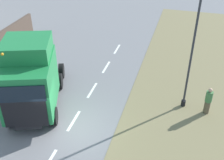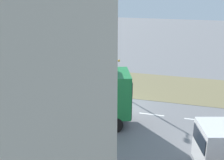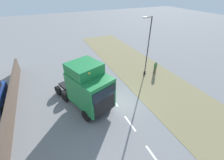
{
  "view_description": "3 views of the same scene",
  "coord_description": "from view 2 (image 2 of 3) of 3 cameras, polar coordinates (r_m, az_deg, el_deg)",
  "views": [
    {
      "loc": [
        -5.43,
        10.49,
        10.54
      ],
      "look_at": [
        -1.84,
        -2.22,
        2.15
      ],
      "focal_mm": 45.0,
      "sensor_mm": 36.0,
      "label": 1
    },
    {
      "loc": [
        18.5,
        4.73,
        8.95
      ],
      "look_at": [
        -2.42,
        -1.17,
        1.5
      ],
      "focal_mm": 45.0,
      "sensor_mm": 36.0,
      "label": 2
    },
    {
      "loc": [
        5.01,
        9.74,
        9.91
      ],
      "look_at": [
        -0.58,
        -2.41,
        1.35
      ],
      "focal_mm": 24.0,
      "sensor_mm": 36.0,
      "label": 3
    }
  ],
  "objects": [
    {
      "name": "pedestrian",
      "position": [
        28.21,
        -1.91,
        2.22
      ],
      "size": [
        0.39,
        0.39,
        1.73
      ],
      "color": "brown",
      "rests_on": "ground"
    },
    {
      "name": "grass_verge",
      "position": [
        26.51,
        4.53,
        -0.86
      ],
      "size": [
        7.0,
        44.0,
        0.01
      ],
      "color": "olive",
      "rests_on": "ground"
    },
    {
      "name": "lane_markings",
      "position": [
        21.26,
        -0.56,
        -5.98
      ],
      "size": [
        0.16,
        21.0,
        0.0
      ],
      "color": "white",
      "rests_on": "ground"
    },
    {
      "name": "lamp_post",
      "position": [
        26.35,
        -3.61,
        6.73
      ],
      "size": [
        1.25,
        0.27,
        7.14
      ],
      "color": "black",
      "rests_on": "ground"
    },
    {
      "name": "ground_plane",
      "position": [
        21.09,
        1.28,
        -6.2
      ],
      "size": [
        120.0,
        120.0,
        0.0
      ],
      "primitive_type": "plane",
      "color": "slate",
      "rests_on": "ground"
    },
    {
      "name": "lorry_cab",
      "position": [
        18.27,
        -3.29,
        -2.57
      ],
      "size": [
        4.69,
        7.13,
        4.64
      ],
      "rotation": [
        0.0,
        0.0,
        0.34
      ],
      "color": "black",
      "rests_on": "ground"
    }
  ]
}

